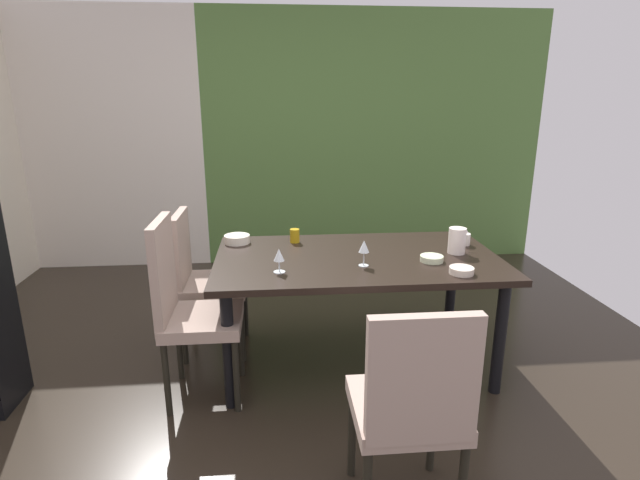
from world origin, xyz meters
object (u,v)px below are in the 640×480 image
chair_head_near (412,403)px  cup_rear (464,239)px  wine_glass_right (364,247)px  serving_bowl_south (237,239)px  dining_table (357,268)px  wine_glass_corner (279,256)px  serving_bowl_center (432,259)px  cup_near_shelf (295,236)px  chair_left_far (201,274)px  chair_left_near (186,303)px  serving_bowl_east (462,270)px  pitcher_front (457,240)px

chair_head_near → cup_rear: size_ratio=11.94×
wine_glass_right → serving_bowl_south: wine_glass_right is taller
dining_table → wine_glass_corner: (-0.49, -0.25, 0.18)m
serving_bowl_center → cup_near_shelf: cup_near_shelf is taller
chair_left_far → wine_glass_corner: 0.80m
serving_bowl_center → chair_left_near: bearing=-174.8°
serving_bowl_south → cup_near_shelf: (0.39, -0.02, 0.02)m
serving_bowl_east → pitcher_front: 0.40m
wine_glass_corner → chair_left_far: bearing=134.5°
wine_glass_right → cup_rear: bearing=25.9°
wine_glass_corner → serving_bowl_east: 1.04m
serving_bowl_center → chair_head_near: bearing=-110.4°
chair_left_near → pitcher_front: bearing=99.6°
wine_glass_corner → wine_glass_right: bearing=7.4°
wine_glass_corner → cup_near_shelf: wine_glass_corner is taller
chair_left_far → pitcher_front: bearing=80.5°
wine_glass_corner → cup_near_shelf: size_ratio=1.50×
serving_bowl_east → cup_near_shelf: size_ratio=1.49×
chair_left_near → serving_bowl_south: (0.25, 0.64, 0.19)m
wine_glass_corner → serving_bowl_south: (-0.28, 0.61, -0.07)m
dining_table → cup_rear: 0.78m
chair_left_near → cup_near_shelf: size_ratio=11.58×
chair_left_far → wine_glass_right: bearing=65.4°
dining_table → cup_rear: (0.76, 0.18, 0.12)m
dining_table → chair_left_near: 1.06m
chair_head_near → serving_bowl_east: (0.53, 0.91, 0.21)m
chair_left_near → cup_near_shelf: bearing=133.7°
dining_table → chair_head_near: 1.29m
chair_left_near → serving_bowl_east: (1.56, -0.09, 0.18)m
chair_head_near → pitcher_front: (0.63, 1.29, 0.27)m
dining_table → chair_left_near: size_ratio=1.64×
wine_glass_corner → serving_bowl_center: size_ratio=1.00×
chair_left_near → chair_head_near: bearing=45.8°
serving_bowl_center → pitcher_front: pitcher_front is taller
chair_left_far → cup_near_shelf: 0.68m
cup_near_shelf → cup_rear: bearing=-8.1°
wine_glass_corner → serving_bowl_east: bearing=-6.6°
chair_left_near → cup_near_shelf: (0.65, 0.62, 0.21)m
serving_bowl_east → serving_bowl_center: 0.25m
dining_table → pitcher_front: pitcher_front is taller
dining_table → serving_bowl_east: bearing=-34.8°
chair_left_far → chair_head_near: bearing=33.2°
chair_left_near → serving_bowl_east: bearing=86.5°
wine_glass_right → cup_rear: 0.84m
chair_left_near → cup_rear: bearing=104.3°
chair_head_near → serving_bowl_center: chair_head_near is taller
serving_bowl_east → dining_table: bearing=145.2°
chair_head_near → cup_rear: bearing=63.0°
serving_bowl_east → pitcher_front: size_ratio=0.83×
chair_left_near → pitcher_front: chair_left_near is taller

